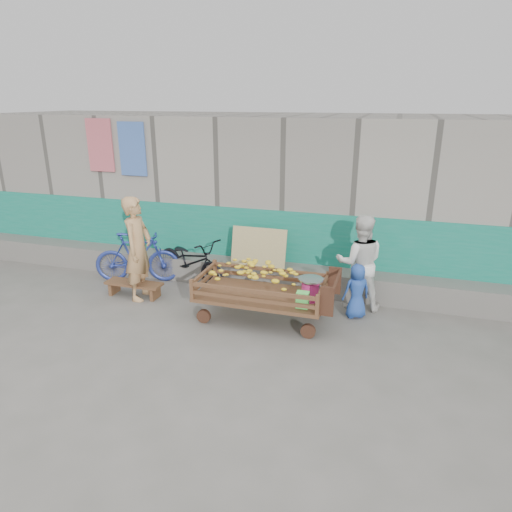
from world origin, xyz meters
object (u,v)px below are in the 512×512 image
(woman, at_px, (360,263))
(banana_cart, at_px, (259,283))
(bench, at_px, (134,286))
(child, at_px, (357,291))
(bicycle_dark, at_px, (191,261))
(bicycle_blue, at_px, (137,257))
(vendor_man, at_px, (138,249))

(woman, bearing_deg, banana_cart, 22.43)
(woman, bearing_deg, bench, 0.50)
(banana_cart, relative_size, child, 2.43)
(child, height_order, bicycle_dark, bicycle_dark)
(banana_cart, xyz_separation_m, woman, (1.43, 0.90, 0.17))
(banana_cart, height_order, bicycle_blue, bicycle_blue)
(bench, distance_m, bicycle_blue, 0.75)
(banana_cart, distance_m, woman, 1.70)
(child, bearing_deg, bicycle_dark, -37.70)
(vendor_man, relative_size, bicycle_blue, 1.12)
(child, relative_size, bicycle_dark, 0.50)
(bicycle_dark, bearing_deg, child, -74.33)
(child, bearing_deg, woman, -117.76)
(bench, xyz_separation_m, vendor_man, (0.15, -0.01, 0.71))
(vendor_man, height_order, woman, vendor_man)
(banana_cart, height_order, woman, woman)
(bench, height_order, bicycle_dark, bicycle_dark)
(vendor_man, relative_size, woman, 1.13)
(vendor_man, xyz_separation_m, child, (3.65, 0.33, -0.45))
(bicycle_dark, bearing_deg, vendor_man, 166.68)
(bicycle_blue, bearing_deg, bicycle_dark, -99.59)
(vendor_man, distance_m, bicycle_blue, 0.88)
(woman, relative_size, child, 1.79)
(bench, distance_m, child, 3.82)
(woman, height_order, bicycle_dark, woman)
(bicycle_blue, bearing_deg, woman, -106.99)
(vendor_man, bearing_deg, bicycle_blue, 29.75)
(bench, relative_size, bicycle_dark, 0.58)
(bench, relative_size, woman, 0.64)
(vendor_man, bearing_deg, child, -89.27)
(bench, bearing_deg, vendor_man, -4.11)
(bicycle_dark, xyz_separation_m, bicycle_blue, (-1.04, -0.15, 0.02))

